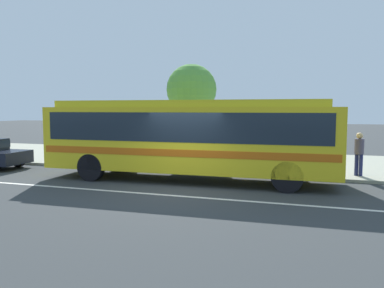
# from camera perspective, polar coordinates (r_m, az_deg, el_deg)

# --- Properties ---
(ground_plane) EXTENTS (120.00, 120.00, 0.00)m
(ground_plane) POSITION_cam_1_polar(r_m,az_deg,el_deg) (12.78, -1.74, -6.73)
(ground_plane) COLOR #333738
(sidewalk_slab) EXTENTS (60.00, 8.00, 0.12)m
(sidewalk_slab) POSITION_cam_1_polar(r_m,az_deg,el_deg) (19.51, 5.51, -2.44)
(sidewalk_slab) COLOR #9D9D88
(sidewalk_slab) RESTS_ON ground_plane
(lane_stripe_center) EXTENTS (56.00, 0.16, 0.01)m
(lane_stripe_center) POSITION_cam_1_polar(r_m,az_deg,el_deg) (12.05, -3.07, -7.45)
(lane_stripe_center) COLOR silver
(lane_stripe_center) RESTS_ON ground_plane
(transit_bus) EXTENTS (10.63, 2.88, 2.92)m
(transit_bus) POSITION_cam_1_polar(r_m,az_deg,el_deg) (14.30, -0.42, 1.42)
(transit_bus) COLOR gold
(transit_bus) RESTS_ON ground_plane
(pedestrian_waiting_near_sign) EXTENTS (0.46, 0.46, 1.62)m
(pedestrian_waiting_near_sign) POSITION_cam_1_polar(r_m,az_deg,el_deg) (15.93, 23.07, -0.88)
(pedestrian_waiting_near_sign) COLOR navy
(pedestrian_waiting_near_sign) RESTS_ON sidewalk_slab
(pedestrian_walking_along_curb) EXTENTS (0.45, 0.45, 1.72)m
(pedestrian_walking_along_curb) POSITION_cam_1_polar(r_m,az_deg,el_deg) (18.97, -10.52, 0.52)
(pedestrian_walking_along_curb) COLOR #28333C
(pedestrian_walking_along_curb) RESTS_ON sidewalk_slab
(pedestrian_standing_by_tree) EXTENTS (0.38, 0.38, 1.76)m
(pedestrian_standing_by_tree) POSITION_cam_1_polar(r_m,az_deg,el_deg) (18.13, -8.13, 0.43)
(pedestrian_standing_by_tree) COLOR #3E2B3C
(pedestrian_standing_by_tree) RESTS_ON sidewalk_slab
(bus_stop_sign) EXTENTS (0.08, 0.44, 2.65)m
(bus_stop_sign) POSITION_cam_1_polar(r_m,az_deg,el_deg) (15.70, 15.10, 1.99)
(bus_stop_sign) COLOR gray
(bus_stop_sign) RESTS_ON sidewalk_slab
(street_tree_near_stop) EXTENTS (2.44, 2.44, 4.66)m
(street_tree_near_stop) POSITION_cam_1_polar(r_m,az_deg,el_deg) (19.30, -0.08, 7.75)
(street_tree_near_stop) COLOR brown
(street_tree_near_stop) RESTS_ON sidewalk_slab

